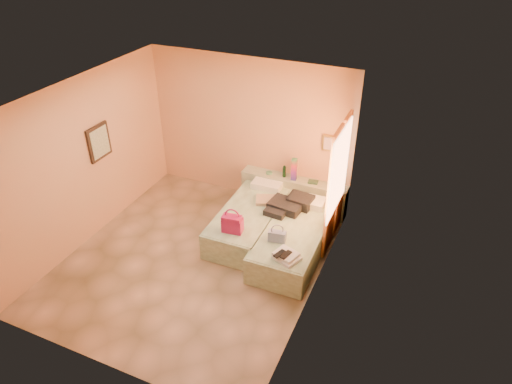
% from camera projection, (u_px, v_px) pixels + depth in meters
% --- Properties ---
extents(ground, '(4.50, 4.50, 0.00)m').
position_uv_depth(ground, '(195.00, 259.00, 7.60)').
color(ground, tan).
rests_on(ground, ground).
extents(room_walls, '(4.02, 4.51, 2.81)m').
position_uv_depth(room_walls, '(217.00, 152.00, 7.01)').
color(room_walls, tan).
rests_on(room_walls, ground).
extents(headboard_ledge, '(2.05, 0.30, 0.65)m').
position_uv_depth(headboard_ledge, '(293.00, 193.00, 8.72)').
color(headboard_ledge, '#A5B594').
rests_on(headboard_ledge, ground).
extents(bed_left, '(0.93, 2.01, 0.50)m').
position_uv_depth(bed_left, '(250.00, 221.00, 8.09)').
color(bed_left, beige).
rests_on(bed_left, ground).
extents(bed_right, '(0.93, 2.01, 0.50)m').
position_uv_depth(bed_right, '(293.00, 241.00, 7.60)').
color(bed_right, beige).
rests_on(bed_right, ground).
extents(water_bottle, '(0.07, 0.07, 0.22)m').
position_uv_depth(water_bottle, '(284.00, 171.00, 8.56)').
color(water_bottle, '#13351C').
rests_on(water_bottle, headboard_ledge).
extents(rainbow_box, '(0.11, 0.11, 0.43)m').
position_uv_depth(rainbow_box, '(294.00, 169.00, 8.41)').
color(rainbow_box, '#AF154F').
rests_on(rainbow_box, headboard_ledge).
extents(small_dish, '(0.13, 0.13, 0.03)m').
position_uv_depth(small_dish, '(269.00, 173.00, 8.71)').
color(small_dish, '#498760').
rests_on(small_dish, headboard_ledge).
extents(green_book, '(0.20, 0.15, 0.03)m').
position_uv_depth(green_book, '(313.00, 182.00, 8.42)').
color(green_book, '#264831').
rests_on(green_book, headboard_ledge).
extents(flower_vase, '(0.21, 0.21, 0.24)m').
position_uv_depth(flower_vase, '(335.00, 183.00, 8.20)').
color(flower_vase, white).
rests_on(flower_vase, headboard_ledge).
extents(magenta_handbag, '(0.35, 0.22, 0.31)m').
position_uv_depth(magenta_handbag, '(232.00, 223.00, 7.35)').
color(magenta_handbag, '#AF154F').
rests_on(magenta_handbag, bed_left).
extents(khaki_garment, '(0.47, 0.43, 0.07)m').
position_uv_depth(khaki_garment, '(267.00, 200.00, 8.14)').
color(khaki_garment, tan).
rests_on(khaki_garment, bed_left).
extents(clothes_pile, '(0.70, 0.70, 0.18)m').
position_uv_depth(clothes_pile, '(289.00, 205.00, 7.90)').
color(clothes_pile, black).
rests_on(clothes_pile, bed_right).
extents(blue_handbag, '(0.29, 0.16, 0.18)m').
position_uv_depth(blue_handbag, '(277.00, 236.00, 7.17)').
color(blue_handbag, '#3E5496').
rests_on(blue_handbag, bed_right).
extents(towel_stack, '(0.44, 0.41, 0.10)m').
position_uv_depth(towel_stack, '(287.00, 257.00, 6.81)').
color(towel_stack, silver).
rests_on(towel_stack, bed_right).
extents(sandal_pair, '(0.22, 0.25, 0.02)m').
position_uv_depth(sandal_pair, '(283.00, 255.00, 6.76)').
color(sandal_pair, black).
rests_on(sandal_pair, towel_stack).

